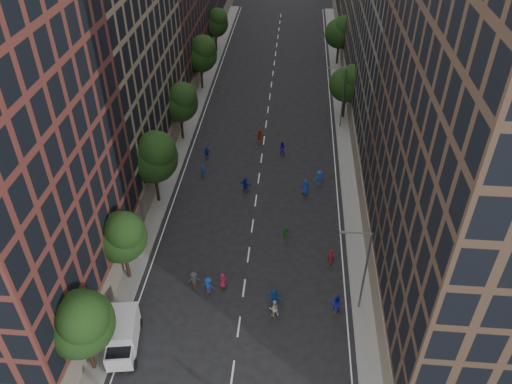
% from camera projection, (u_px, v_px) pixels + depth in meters
% --- Properties ---
extents(ground, '(240.00, 240.00, 0.00)m').
position_uv_depth(ground, '(264.00, 142.00, 68.25)').
color(ground, black).
rests_on(ground, ground).
extents(sidewalk_left, '(4.00, 105.00, 0.15)m').
position_uv_depth(sidewalk_left, '(188.00, 112.00, 74.96)').
color(sidewalk_left, slate).
rests_on(sidewalk_left, ground).
extents(sidewalk_right, '(4.00, 105.00, 0.15)m').
position_uv_depth(sidewalk_right, '(348.00, 119.00, 73.38)').
color(sidewalk_right, slate).
rests_on(sidewalk_right, ground).
extents(bldg_left_b, '(14.00, 26.00, 34.00)m').
position_uv_depth(bldg_left_b, '(91.00, 27.00, 55.28)').
color(bldg_left_b, '#847156').
rests_on(bldg_left_b, ground).
extents(bldg_right_a, '(14.00, 30.00, 36.00)m').
position_uv_depth(bldg_right_a, '(502.00, 120.00, 36.27)').
color(bldg_right_a, '#473326').
rests_on(bldg_right_a, ground).
extents(bldg_right_b, '(14.00, 28.00, 33.00)m').
position_uv_depth(bldg_right_b, '(424.00, 15.00, 60.24)').
color(bldg_right_b, '#5D574D').
rests_on(bldg_right_b, ground).
extents(tree_left_0, '(5.20, 5.20, 8.83)m').
position_uv_depth(tree_left_0, '(81.00, 322.00, 36.63)').
color(tree_left_0, black).
rests_on(tree_left_0, ground).
extents(tree_left_1, '(4.80, 4.80, 8.21)m').
position_uv_depth(tree_left_1, '(122.00, 235.00, 44.84)').
color(tree_left_1, black).
rests_on(tree_left_1, ground).
extents(tree_left_2, '(5.60, 5.60, 9.45)m').
position_uv_depth(tree_left_2, '(154.00, 156.00, 53.88)').
color(tree_left_2, black).
rests_on(tree_left_2, ground).
extents(tree_left_3, '(5.00, 5.00, 8.58)m').
position_uv_depth(tree_left_3, '(180.00, 101.00, 65.35)').
color(tree_left_3, black).
rests_on(tree_left_3, ground).
extents(tree_left_4, '(5.40, 5.40, 9.08)m').
position_uv_depth(tree_left_4, '(201.00, 53.00, 77.90)').
color(tree_left_4, black).
rests_on(tree_left_4, ground).
extents(tree_left_5, '(4.80, 4.80, 8.33)m').
position_uv_depth(tree_left_5, '(216.00, 22.00, 90.89)').
color(tree_left_5, black).
rests_on(tree_left_5, ground).
extents(tree_right_a, '(5.00, 5.00, 8.39)m').
position_uv_depth(tree_right_a, '(348.00, 83.00, 70.35)').
color(tree_right_a, black).
rests_on(tree_right_a, ground).
extents(tree_right_b, '(5.20, 5.20, 8.83)m').
position_uv_depth(tree_right_b, '(341.00, 32.00, 86.06)').
color(tree_right_b, black).
rests_on(tree_right_b, ground).
extents(streetlamp_near, '(2.64, 0.22, 9.06)m').
position_uv_depth(streetlamp_near, '(363.00, 267.00, 42.19)').
color(streetlamp_near, '#595B60').
rests_on(streetlamp_near, ground).
extents(streetlamp_far, '(2.64, 0.22, 9.06)m').
position_uv_depth(streetlamp_far, '(342.00, 94.00, 68.43)').
color(streetlamp_far, '#595B60').
rests_on(streetlamp_far, ground).
extents(cargo_van, '(3.14, 5.40, 2.72)m').
position_uv_depth(cargo_van, '(123.00, 335.00, 41.14)').
color(cargo_van, silver).
rests_on(cargo_van, ground).
extents(skater_2, '(1.12, 1.00, 1.89)m').
position_uv_depth(skater_2, '(336.00, 303.00, 44.47)').
color(skater_2, '#1720BC').
rests_on(skater_2, ground).
extents(skater_3, '(1.26, 0.96, 1.73)m').
position_uv_depth(skater_3, '(208.00, 286.00, 46.26)').
color(skater_3, '#163DB9').
rests_on(skater_3, ground).
extents(skater_4, '(1.08, 0.51, 1.78)m').
position_uv_depth(skater_4, '(126.00, 363.00, 39.66)').
color(skater_4, navy).
rests_on(skater_4, ground).
extents(skater_5, '(1.75, 1.18, 1.81)m').
position_uv_depth(skater_5, '(275.00, 298.00, 45.04)').
color(skater_5, '#124793').
rests_on(skater_5, ground).
extents(skater_6, '(0.92, 0.74, 1.63)m').
position_uv_depth(skater_6, '(223.00, 281.00, 46.79)').
color(skater_6, '#A31B3B').
rests_on(skater_6, ground).
extents(skater_7, '(0.75, 0.63, 1.74)m').
position_uv_depth(skater_7, '(331.00, 257.00, 49.28)').
color(skater_7, maroon).
rests_on(skater_7, ground).
extents(skater_8, '(1.00, 0.84, 1.84)m').
position_uv_depth(skater_8, '(274.00, 309.00, 44.04)').
color(skater_8, '#B2B1AD').
rests_on(skater_8, ground).
extents(skater_9, '(1.27, 0.96, 1.75)m').
position_uv_depth(skater_9, '(194.00, 280.00, 46.81)').
color(skater_9, '#3B3A3F').
rests_on(skater_9, ground).
extents(skater_10, '(1.00, 0.47, 1.66)m').
position_uv_depth(skater_10, '(286.00, 233.00, 52.09)').
color(skater_10, '#1F6821').
rests_on(skater_10, ground).
extents(skater_11, '(1.77, 1.08, 1.82)m').
position_uv_depth(skater_11, '(245.00, 185.00, 58.78)').
color(skater_11, navy).
rests_on(skater_11, ground).
extents(skater_12, '(1.00, 0.72, 1.92)m').
position_uv_depth(skater_12, '(305.00, 188.00, 58.31)').
color(skater_12, '#122E98').
rests_on(skater_12, ground).
extents(skater_13, '(0.76, 0.64, 1.77)m').
position_uv_depth(skater_13, '(203.00, 171.00, 61.15)').
color(skater_13, '#1443A5').
rests_on(skater_13, ground).
extents(skater_14, '(1.02, 0.84, 1.94)m').
position_uv_depth(skater_14, '(282.00, 149.00, 65.15)').
color(skater_14, '#1D14A9').
rests_on(skater_14, ground).
extents(skater_15, '(1.34, 0.98, 1.87)m').
position_uv_depth(skater_15, '(319.00, 178.00, 59.88)').
color(skater_15, '#153DB1').
rests_on(skater_15, ground).
extents(skater_16, '(1.10, 0.74, 1.73)m').
position_uv_depth(skater_16, '(207.00, 153.00, 64.39)').
color(skater_16, navy).
rests_on(skater_16, ground).
extents(skater_17, '(1.69, 0.68, 1.77)m').
position_uv_depth(skater_17, '(260.00, 136.00, 67.80)').
color(skater_17, '#A13A1A').
rests_on(skater_17, ground).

